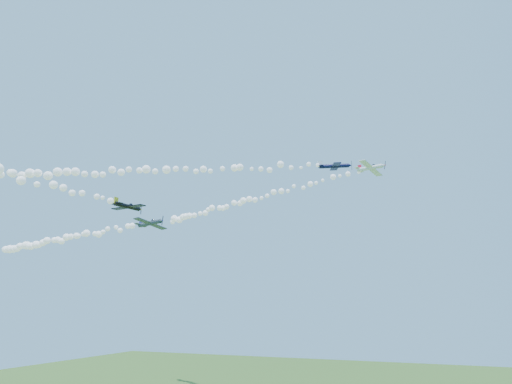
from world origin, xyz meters
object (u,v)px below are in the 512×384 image
at_px(plane_black, 128,206).
at_px(plane_navy, 335,166).
at_px(plane_grey, 151,223).
at_px(plane_white, 371,168).

bearing_deg(plane_black, plane_navy, -46.02).
xyz_separation_m(plane_grey, plane_black, (8.87, -18.75, -1.21)).
xyz_separation_m(plane_white, plane_black, (-36.43, -33.51, -12.76)).
bearing_deg(plane_black, plane_grey, 32.17).
height_order(plane_navy, plane_grey, plane_navy).
relative_size(plane_navy, plane_grey, 0.86).
bearing_deg(plane_grey, plane_navy, 20.18).
relative_size(plane_white, plane_grey, 0.87).
bearing_deg(plane_navy, plane_grey, 168.55).
bearing_deg(plane_black, plane_white, -40.52).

